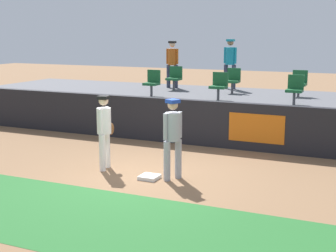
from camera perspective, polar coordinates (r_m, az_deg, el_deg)
ground_plane at (r=10.75m, az=-2.71°, el=-6.10°), size 60.00×60.00×0.00m
grass_foreground_strip at (r=8.71m, az=-10.26°, el=-10.42°), size 18.00×2.80×0.01m
first_base at (r=10.65m, az=-2.20°, el=-6.02°), size 0.40×0.40×0.08m
player_fielder_home at (r=11.27m, az=-7.47°, el=-0.14°), size 0.38×0.56×1.73m
player_runner_visitor at (r=10.38m, az=0.56°, el=-0.89°), size 0.45×0.45×1.76m
field_wall at (r=13.67m, az=3.81°, el=0.37°), size 18.00×0.26×1.28m
bleacher_platform at (r=16.08m, az=6.96°, el=1.62°), size 18.00×4.80×1.11m
seat_front_left at (r=15.70m, az=-1.85°, el=5.25°), size 0.44×0.44×0.84m
seat_back_left at (r=17.32m, az=0.78°, el=5.80°), size 0.48×0.44×0.84m
seat_front_center at (r=14.86m, az=6.03°, el=4.87°), size 0.48×0.44×0.84m
seat_back_right at (r=16.12m, az=15.16°, el=5.03°), size 0.47×0.44×0.84m
seat_back_center at (r=16.60m, az=7.64°, el=5.47°), size 0.45×0.44×0.84m
seat_front_right at (r=14.32m, az=14.69°, el=4.34°), size 0.45×0.44×0.84m
spectator_hooded at (r=18.00m, az=0.51°, el=7.66°), size 0.48×0.33×1.71m
spectator_capped at (r=17.80m, az=7.30°, el=7.67°), size 0.50×0.39×1.79m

